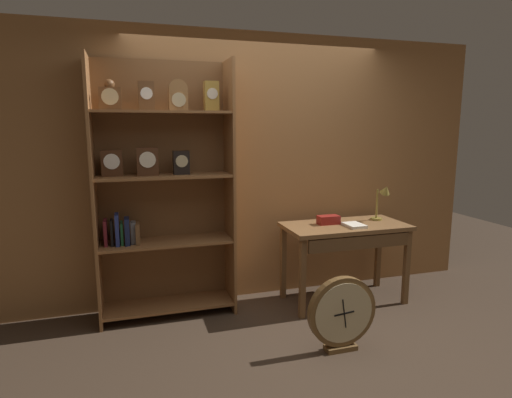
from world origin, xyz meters
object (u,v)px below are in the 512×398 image
object	(u,v)px
bookshelf	(161,188)
round_clock_large	(342,313)
workbench	(346,235)
desk_lamp	(383,198)
open_repair_manual	(354,225)
toolbox_small	(328,220)

from	to	relation	value
bookshelf	round_clock_large	distance (m)	1.86
round_clock_large	workbench	bearing A→B (deg)	59.98
workbench	desk_lamp	world-z (taller)	desk_lamp
workbench	desk_lamp	bearing A→B (deg)	10.25
bookshelf	open_repair_manual	bearing A→B (deg)	-11.09
open_repair_manual	round_clock_large	size ratio (longest dim) A/B	0.37
bookshelf	open_repair_manual	size ratio (longest dim) A/B	10.42
desk_lamp	toolbox_small	distance (m)	0.62
open_repair_manual	bookshelf	bearing A→B (deg)	167.36
workbench	toolbox_small	xyz separation A→B (m)	(-0.15, 0.08, 0.14)
desk_lamp	round_clock_large	world-z (taller)	desk_lamp
toolbox_small	round_clock_large	xyz separation A→B (m)	(-0.32, -0.91, -0.52)
desk_lamp	toolbox_small	world-z (taller)	desk_lamp
toolbox_small	open_repair_manual	bearing A→B (deg)	-41.00
workbench	open_repair_manual	xyz separation A→B (m)	(0.04, -0.08, 0.11)
open_repair_manual	desk_lamp	bearing A→B (deg)	20.12
workbench	toolbox_small	size ratio (longest dim) A/B	5.73
desk_lamp	open_repair_manual	distance (m)	0.48
desk_lamp	toolbox_small	bearing A→B (deg)	179.55
bookshelf	desk_lamp	xyz separation A→B (m)	(2.15, -0.18, -0.17)
workbench	round_clock_large	world-z (taller)	workbench
toolbox_small	bookshelf	bearing A→B (deg)	173.45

